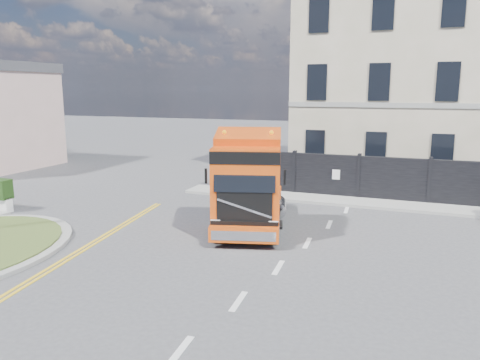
% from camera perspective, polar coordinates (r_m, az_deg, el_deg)
% --- Properties ---
extents(ground, '(120.00, 120.00, 0.00)m').
position_cam_1_polar(ground, '(14.86, -5.98, -8.55)').
color(ground, '#424244').
rests_on(ground, ground).
extents(hoarding_fence, '(18.80, 0.25, 2.00)m').
position_cam_1_polar(hoarding_fence, '(21.83, 20.90, -0.17)').
color(hoarding_fence, black).
rests_on(hoarding_fence, ground).
extents(georgian_building, '(12.30, 10.30, 12.80)m').
position_cam_1_polar(georgian_building, '(28.98, 20.52, 11.94)').
color(georgian_building, beige).
rests_on(georgian_building, ground).
extents(pavement_far, '(20.00, 1.60, 0.12)m').
position_cam_1_polar(pavement_far, '(21.15, 19.23, -3.01)').
color(pavement_far, gray).
rests_on(pavement_far, ground).
extents(truck, '(3.69, 6.25, 3.52)m').
position_cam_1_polar(truck, '(16.35, 1.02, -0.93)').
color(truck, black).
rests_on(truck, ground).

